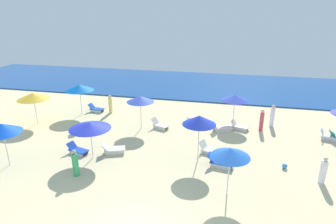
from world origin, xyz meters
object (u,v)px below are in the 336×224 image
(beachgoer_4, at_px, (323,171))
(lounge_chair_4_0, at_px, (160,125))
(umbrella_2, at_px, (90,126))
(beach_ball_2, at_px, (285,166))
(lounge_chair_2_1, at_px, (113,149))
(lounge_chair_7_0, at_px, (96,109))
(umbrella_0, at_px, (235,98))
(umbrella_8, at_px, (33,96))
(lounge_chair_0_1, at_px, (221,127))
(cooler_box_1, at_px, (74,132))
(umbrella_5, at_px, (2,128))
(lounge_chair_9_0, at_px, (220,162))
(beachgoer_1, at_px, (75,164))
(umbrella_7, at_px, (79,88))
(umbrella_9, at_px, (199,120))
(beachgoer_2, at_px, (262,120))
(lounge_chair_9_1, at_px, (209,149))
(lounge_chair_2_0, at_px, (77,150))
(umbrella_1, at_px, (230,153))
(lounge_chair_6_1, at_px, (329,136))
(cooler_box_0, at_px, (190,119))
(beachgoer_0, at_px, (110,104))
(beachgoer_3, at_px, (272,116))

(beachgoer_4, bearing_deg, lounge_chair_4_0, 94.63)
(umbrella_2, distance_m, beach_ball_2, 11.20)
(lounge_chair_2_1, xyz_separation_m, lounge_chair_7_0, (-4.37, 6.68, -0.02))
(beach_ball_2, bearing_deg, umbrella_0, 116.21)
(umbrella_8, bearing_deg, umbrella_2, -31.39)
(lounge_chair_0_1, height_order, cooler_box_1, lounge_chair_0_1)
(umbrella_5, relative_size, lounge_chair_9_0, 1.67)
(beach_ball_2, bearing_deg, beachgoer_1, -163.87)
(umbrella_7, bearing_deg, lounge_chair_0_1, -4.92)
(lounge_chair_0_1, xyz_separation_m, lounge_chair_7_0, (-10.71, 1.83, -0.02))
(lounge_chair_0_1, xyz_separation_m, umbrella_7, (-11.57, 1.00, 2.02))
(umbrella_7, bearing_deg, umbrella_0, 1.69)
(umbrella_9, bearing_deg, umbrella_0, 72.03)
(lounge_chair_7_0, bearing_deg, umbrella_2, -149.43)
(lounge_chair_4_0, height_order, umbrella_9, umbrella_9)
(umbrella_9, height_order, beachgoer_2, umbrella_9)
(lounge_chair_9_0, distance_m, lounge_chair_9_1, 1.63)
(lounge_chair_0_1, distance_m, beachgoer_4, 7.69)
(lounge_chair_2_0, bearing_deg, lounge_chair_2_1, -61.32)
(lounge_chair_2_1, bearing_deg, beach_ball_2, -108.18)
(umbrella_1, height_order, umbrella_2, umbrella_1)
(lounge_chair_0_1, height_order, umbrella_5, umbrella_5)
(lounge_chair_2_1, distance_m, lounge_chair_7_0, 7.98)
(lounge_chair_4_0, distance_m, umbrella_9, 5.80)
(umbrella_1, distance_m, lounge_chair_2_1, 7.73)
(lounge_chair_6_1, distance_m, lounge_chair_9_0, 8.67)
(lounge_chair_9_0, bearing_deg, lounge_chair_2_1, 97.73)
(umbrella_7, xyz_separation_m, umbrella_9, (10.44, -5.64, 0.25))
(umbrella_5, relative_size, lounge_chair_6_1, 1.82)
(lounge_chair_4_0, distance_m, cooler_box_0, 2.71)
(beachgoer_0, relative_size, beach_ball_2, 5.37)
(umbrella_7, height_order, beachgoer_0, umbrella_7)
(umbrella_7, relative_size, umbrella_9, 0.90)
(beachgoer_2, bearing_deg, umbrella_7, -2.86)
(beachgoer_1, bearing_deg, umbrella_1, 6.56)
(umbrella_2, bearing_deg, lounge_chair_2_1, 41.71)
(umbrella_1, bearing_deg, beachgoer_4, 23.29)
(cooler_box_1, bearing_deg, beachgoer_0, 137.79)
(umbrella_0, bearing_deg, beachgoer_1, -131.81)
(beachgoer_1, bearing_deg, umbrella_9, 32.19)
(beachgoer_1, height_order, beachgoer_3, beachgoer_3)
(lounge_chair_4_0, height_order, lounge_chair_9_0, lounge_chair_4_0)
(beachgoer_0, distance_m, beach_ball_2, 14.51)
(lounge_chair_0_1, bearing_deg, lounge_chair_2_1, 107.86)
(lounge_chair_6_1, distance_m, lounge_chair_7_0, 17.98)
(umbrella_0, xyz_separation_m, lounge_chair_4_0, (-5.29, -1.85, -1.91))
(lounge_chair_4_0, distance_m, cooler_box_1, 6.13)
(beachgoer_1, xyz_separation_m, beachgoer_2, (10.06, 8.36, 0.08))
(lounge_chair_6_1, bearing_deg, lounge_chair_0_1, 108.84)
(lounge_chair_4_0, relative_size, beachgoer_0, 0.89)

